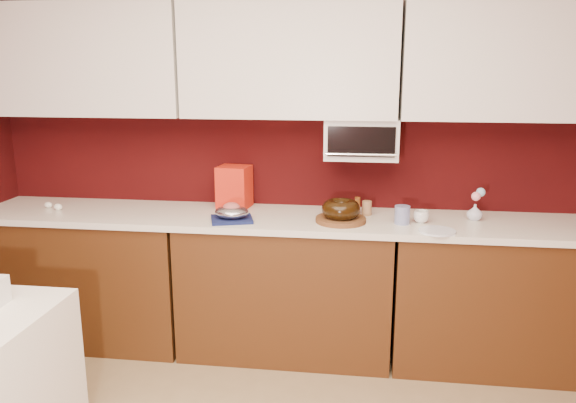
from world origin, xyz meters
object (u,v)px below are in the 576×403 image
at_px(blue_jar, 402,215).
at_px(pandoro_box, 234,187).
at_px(toaster_oven, 361,138).
at_px(foil_ham_nest, 232,212).
at_px(flower_vase, 475,211).
at_px(bundt_cake, 341,209).
at_px(coffee_mug, 421,215).

bearing_deg(blue_jar, pandoro_box, 165.69).
xyz_separation_m(pandoro_box, blue_jar, (1.08, -0.28, -0.08)).
relative_size(toaster_oven, foil_ham_nest, 2.17).
height_order(pandoro_box, flower_vase, pandoro_box).
distance_m(foil_ham_nest, flower_vase, 1.48).
bearing_deg(bundt_cake, blue_jar, 1.54).
relative_size(foil_ham_nest, blue_jar, 1.90).
distance_m(bundt_cake, blue_jar, 0.36).
relative_size(toaster_oven, pandoro_box, 1.63).
distance_m(bundt_cake, flower_vase, 0.82).
height_order(toaster_oven, flower_vase, toaster_oven).
height_order(pandoro_box, coffee_mug, pandoro_box).
xyz_separation_m(foil_ham_nest, flower_vase, (1.46, 0.21, 0.00)).
relative_size(bundt_cake, coffee_mug, 2.61).
height_order(toaster_oven, bundt_cake, toaster_oven).
bearing_deg(toaster_oven, blue_jar, -43.38).
distance_m(bundt_cake, coffee_mug, 0.48).
bearing_deg(toaster_oven, flower_vase, -7.87).
bearing_deg(toaster_oven, coffee_mug, -28.35).
height_order(bundt_cake, flower_vase, bundt_cake).
relative_size(foil_ham_nest, pandoro_box, 0.75).
bearing_deg(foil_ham_nest, bundt_cake, 5.33).
bearing_deg(flower_vase, toaster_oven, 172.13).
xyz_separation_m(foil_ham_nest, coffee_mug, (1.13, 0.11, -0.01)).
distance_m(pandoro_box, blue_jar, 1.12).
relative_size(foil_ham_nest, flower_vase, 1.85).
height_order(coffee_mug, flower_vase, flower_vase).
bearing_deg(pandoro_box, coffee_mug, -3.75).
relative_size(toaster_oven, bundt_cake, 1.95).
distance_m(pandoro_box, coffee_mug, 1.22).
xyz_separation_m(pandoro_box, flower_vase, (1.52, -0.13, -0.08)).
height_order(toaster_oven, foil_ham_nest, toaster_oven).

